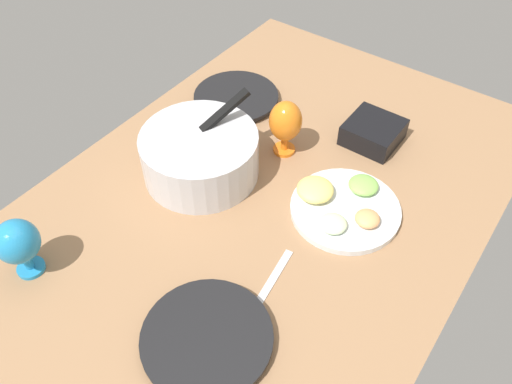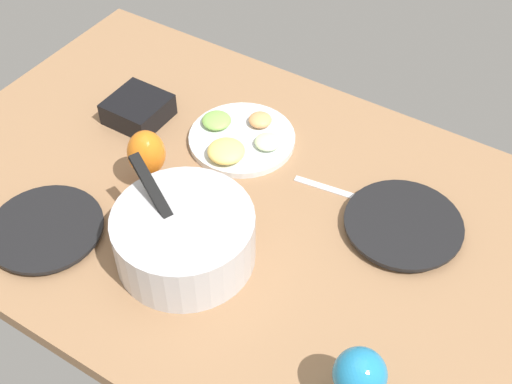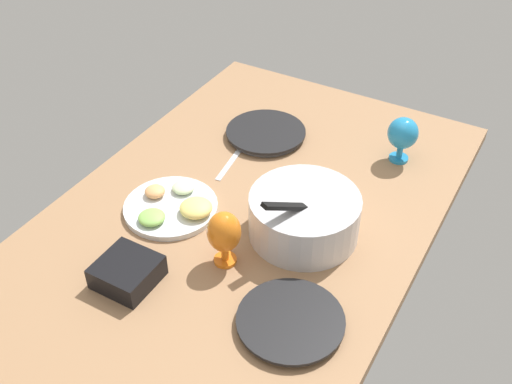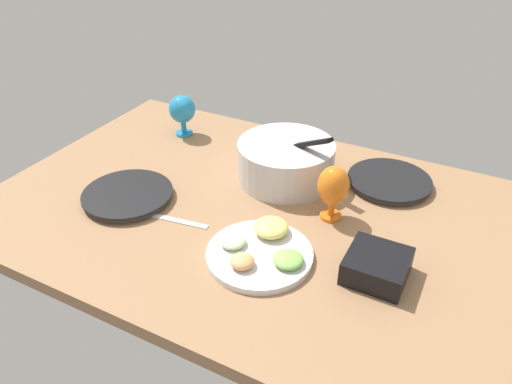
# 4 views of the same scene
# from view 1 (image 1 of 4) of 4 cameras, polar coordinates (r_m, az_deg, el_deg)

# --- Properties ---
(ground_plane) EXTENTS (1.60, 1.04, 0.04)m
(ground_plane) POSITION_cam_1_polar(r_m,az_deg,el_deg) (1.35, 0.38, -1.81)
(ground_plane) COLOR #99704C
(dinner_plate_left) EXTENTS (0.27, 0.27, 0.03)m
(dinner_plate_left) POSITION_cam_1_polar(r_m,az_deg,el_deg) (1.11, -5.41, -15.75)
(dinner_plate_left) COLOR #4C4C51
(dinner_plate_left) RESTS_ON ground_plane
(dinner_plate_right) EXTENTS (0.26, 0.26, 0.02)m
(dinner_plate_right) POSITION_cam_1_polar(r_m,az_deg,el_deg) (1.65, -2.20, 10.33)
(dinner_plate_right) COLOR #4C4C51
(dinner_plate_right) RESTS_ON ground_plane
(mixing_bowl) EXTENTS (0.32, 0.31, 0.20)m
(mixing_bowl) POSITION_cam_1_polar(r_m,az_deg,el_deg) (1.37, -6.14, 4.24)
(mixing_bowl) COLOR silver
(mixing_bowl) RESTS_ON ground_plane
(fruit_platter) EXTENTS (0.28, 0.28, 0.06)m
(fruit_platter) POSITION_cam_1_polar(r_m,az_deg,el_deg) (1.32, 9.45, -1.48)
(fruit_platter) COLOR silver
(fruit_platter) RESTS_ON ground_plane
(hurricane_glass_blue) EXTENTS (0.10, 0.10, 0.15)m
(hurricane_glass_blue) POSITION_cam_1_polar(r_m,az_deg,el_deg) (1.24, -24.75, -5.11)
(hurricane_glass_blue) COLOR #2388C0
(hurricane_glass_blue) RESTS_ON ground_plane
(hurricane_glass_orange) EXTENTS (0.09, 0.09, 0.17)m
(hurricane_glass_orange) POSITION_cam_1_polar(r_m,az_deg,el_deg) (1.41, 3.27, 7.65)
(hurricane_glass_orange) COLOR orange
(hurricane_glass_orange) RESTS_ON ground_plane
(square_bowl_black) EXTENTS (0.15, 0.15, 0.06)m
(square_bowl_black) POSITION_cam_1_polar(r_m,az_deg,el_deg) (1.52, 12.78, 6.55)
(square_bowl_black) COLOR black
(square_bowl_black) RESTS_ON ground_plane
(fork_by_left_plate) EXTENTS (0.18, 0.04, 0.01)m
(fork_by_left_plate) POSITION_cam_1_polar(r_m,az_deg,el_deg) (1.19, 1.83, -9.55)
(fork_by_left_plate) COLOR silver
(fork_by_left_plate) RESTS_ON ground_plane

